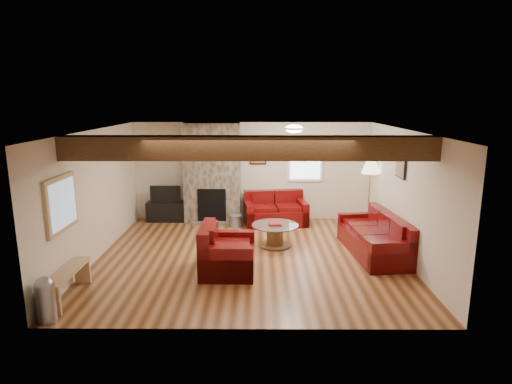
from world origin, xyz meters
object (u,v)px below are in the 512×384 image
sofa_three (374,235)px  floor_lamp (371,171)px  loveseat (275,209)px  coffee_table (275,236)px  television (166,194)px  tv_cabinet (167,211)px  armchair_red (228,249)px

sofa_three → floor_lamp: floor_lamp is taller
loveseat → coffee_table: (-0.07, -1.64, -0.16)m
television → floor_lamp: bearing=-7.5°
loveseat → floor_lamp: size_ratio=0.92×
sofa_three → tv_cabinet: (-4.67, 2.37, -0.16)m
floor_lamp → coffee_table: bearing=-150.7°
loveseat → tv_cabinet: loveseat is taller
armchair_red → sofa_three: bearing=-71.3°
television → floor_lamp: 5.08m
armchair_red → loveseat: bearing=-17.4°
tv_cabinet → sofa_three: bearing=-27.0°
tv_cabinet → floor_lamp: (4.98, -0.66, 1.17)m
armchair_red → floor_lamp: 4.27m
television → tv_cabinet: bearing=0.0°
floor_lamp → tv_cabinet: bearing=172.5°
coffee_table → sofa_three: bearing=-12.5°
armchair_red → coffee_table: size_ratio=1.10×
floor_lamp → sofa_three: bearing=-100.4°
coffee_table → loveseat: bearing=87.5°
tv_cabinet → television: television is taller
television → floor_lamp: floor_lamp is taller
sofa_three → coffee_table: (-1.97, 0.44, -0.17)m
sofa_three → floor_lamp: size_ratio=1.27×
armchair_red → television: (-1.80, 3.31, 0.28)m
tv_cabinet → armchair_red: bearing=-61.6°
coffee_table → tv_cabinet: (-2.70, 1.94, 0.01)m
armchair_red → coffee_table: armchair_red is taller
loveseat → sofa_three: bearing=-55.4°
tv_cabinet → floor_lamp: 5.16m
television → floor_lamp: (4.98, -0.66, 0.70)m
sofa_three → coffee_table: bearing=-108.3°
armchair_red → floor_lamp: (3.19, 2.66, 0.98)m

